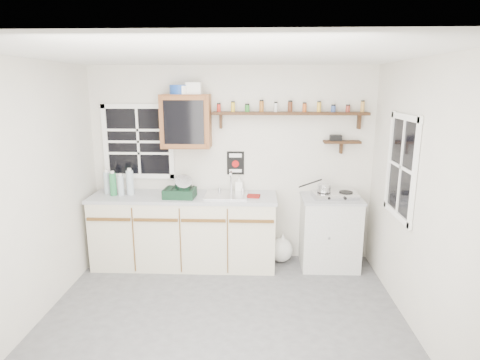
# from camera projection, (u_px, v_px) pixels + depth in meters

# --- Properties ---
(room) EXTENTS (3.64, 3.24, 2.54)m
(room) POSITION_uv_depth(u_px,v_px,m) (221.00, 199.00, 3.62)
(room) COLOR #4E4E50
(room) RESTS_ON ground
(main_cabinet) EXTENTS (2.31, 0.63, 0.92)m
(main_cabinet) POSITION_uv_depth(u_px,v_px,m) (185.00, 230.00, 5.09)
(main_cabinet) COLOR beige
(main_cabinet) RESTS_ON floor
(right_cabinet) EXTENTS (0.73, 0.57, 0.91)m
(right_cabinet) POSITION_uv_depth(u_px,v_px,m) (330.00, 232.00, 5.05)
(right_cabinet) COLOR #B9B9B2
(right_cabinet) RESTS_ON floor
(sink) EXTENTS (0.52, 0.44, 0.29)m
(sink) POSITION_uv_depth(u_px,v_px,m) (227.00, 195.00, 4.97)
(sink) COLOR silver
(sink) RESTS_ON main_cabinet
(upper_cabinet) EXTENTS (0.60, 0.32, 0.65)m
(upper_cabinet) POSITION_uv_depth(u_px,v_px,m) (186.00, 121.00, 4.92)
(upper_cabinet) COLOR brown
(upper_cabinet) RESTS_ON wall_back
(upper_cabinet_clutter) EXTENTS (0.38, 0.24, 0.14)m
(upper_cabinet_clutter) POSITION_uv_depth(u_px,v_px,m) (185.00, 89.00, 4.83)
(upper_cabinet_clutter) COLOR #173D97
(upper_cabinet_clutter) RESTS_ON upper_cabinet
(spice_shelf) EXTENTS (1.91, 0.18, 0.35)m
(spice_shelf) POSITION_uv_depth(u_px,v_px,m) (290.00, 113.00, 4.91)
(spice_shelf) COLOR black
(spice_shelf) RESTS_ON wall_back
(secondary_shelf) EXTENTS (0.45, 0.16, 0.24)m
(secondary_shelf) POSITION_uv_depth(u_px,v_px,m) (340.00, 141.00, 4.98)
(secondary_shelf) COLOR black
(secondary_shelf) RESTS_ON wall_back
(warning_sign) EXTENTS (0.22, 0.02, 0.30)m
(warning_sign) POSITION_uv_depth(u_px,v_px,m) (235.00, 163.00, 5.16)
(warning_sign) COLOR black
(warning_sign) RESTS_ON wall_back
(window_back) EXTENTS (0.93, 0.03, 0.98)m
(window_back) POSITION_uv_depth(u_px,v_px,m) (138.00, 142.00, 5.14)
(window_back) COLOR black
(window_back) RESTS_ON wall_back
(window_right) EXTENTS (0.03, 0.78, 1.08)m
(window_right) POSITION_uv_depth(u_px,v_px,m) (402.00, 167.00, 4.04)
(window_right) COLOR black
(window_right) RESTS_ON wall_back
(water_bottles) EXTENTS (0.39, 0.17, 0.34)m
(water_bottles) POSITION_uv_depth(u_px,v_px,m) (118.00, 183.00, 4.99)
(water_bottles) COLOR #AABDC7
(water_bottles) RESTS_ON main_cabinet
(dish_rack) EXTENTS (0.39, 0.30, 0.28)m
(dish_rack) POSITION_uv_depth(u_px,v_px,m) (181.00, 190.00, 4.88)
(dish_rack) COLOR black
(dish_rack) RESTS_ON main_cabinet
(soap_bottle) EXTENTS (0.10, 0.10, 0.21)m
(soap_bottle) POSITION_uv_depth(u_px,v_px,m) (239.00, 184.00, 5.15)
(soap_bottle) COLOR silver
(soap_bottle) RESTS_ON main_cabinet
(rag) EXTENTS (0.17, 0.16, 0.02)m
(rag) POSITION_uv_depth(u_px,v_px,m) (253.00, 196.00, 4.91)
(rag) COLOR maroon
(rag) RESTS_ON main_cabinet
(hotplate) EXTENTS (0.56, 0.33, 0.08)m
(hotplate) POSITION_uv_depth(u_px,v_px,m) (335.00, 195.00, 4.91)
(hotplate) COLOR silver
(hotplate) RESTS_ON right_cabinet
(saucepan) EXTENTS (0.37, 0.26, 0.17)m
(saucepan) POSITION_uv_depth(u_px,v_px,m) (324.00, 188.00, 4.90)
(saucepan) COLOR silver
(saucepan) RESTS_ON hotplate
(trash_bag) EXTENTS (0.36, 0.32, 0.41)m
(trash_bag) POSITION_uv_depth(u_px,v_px,m) (281.00, 250.00, 5.21)
(trash_bag) COLOR white
(trash_bag) RESTS_ON floor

